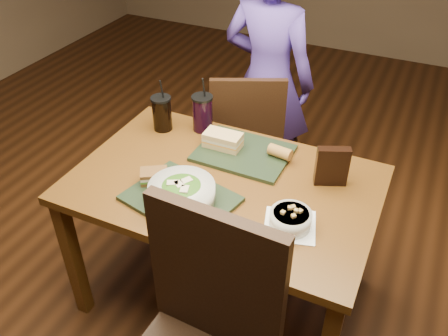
{
  "coord_description": "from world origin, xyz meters",
  "views": [
    {
      "loc": [
        0.68,
        -1.46,
        2.0
      ],
      "look_at": [
        0.0,
        0.0,
        0.82
      ],
      "focal_mm": 38.0,
      "sensor_mm": 36.0,
      "label": 1
    }
  ],
  "objects_px": {
    "dining_table": "(224,197)",
    "salad_bowl": "(182,192)",
    "chip_bag": "(332,166)",
    "cup_berry": "(203,113)",
    "tray_far": "(244,153)",
    "baguette_far": "(280,152)",
    "cup_cola": "(162,113)",
    "tray_near": "(181,199)",
    "diner": "(268,81)",
    "sandwich_far": "(223,140)",
    "soup_bowl": "(291,219)",
    "baguette_near": "(202,220)",
    "chair_far": "(253,138)",
    "sandwich_near": "(154,176)"
  },
  "relations": [
    {
      "from": "tray_near",
      "to": "baguette_far",
      "type": "height_order",
      "value": "baguette_far"
    },
    {
      "from": "tray_far",
      "to": "cup_cola",
      "type": "distance_m",
      "value": 0.47
    },
    {
      "from": "cup_cola",
      "to": "cup_berry",
      "type": "height_order",
      "value": "cup_berry"
    },
    {
      "from": "tray_far",
      "to": "sandwich_far",
      "type": "xyz_separation_m",
      "value": [
        -0.11,
        -0.0,
        0.04
      ]
    },
    {
      "from": "sandwich_far",
      "to": "baguette_near",
      "type": "xyz_separation_m",
      "value": [
        0.16,
        -0.53,
        -0.0
      ]
    },
    {
      "from": "cup_cola",
      "to": "chair_far",
      "type": "bearing_deg",
      "value": 54.59
    },
    {
      "from": "sandwich_near",
      "to": "sandwich_far",
      "type": "distance_m",
      "value": 0.39
    },
    {
      "from": "tray_near",
      "to": "cup_cola",
      "type": "bearing_deg",
      "value": 128.02
    },
    {
      "from": "tray_near",
      "to": "chip_bag",
      "type": "bearing_deg",
      "value": 35.3
    },
    {
      "from": "tray_near",
      "to": "salad_bowl",
      "type": "distance_m",
      "value": 0.06
    },
    {
      "from": "chair_far",
      "to": "baguette_far",
      "type": "bearing_deg",
      "value": -56.13
    },
    {
      "from": "salad_bowl",
      "to": "cup_cola",
      "type": "xyz_separation_m",
      "value": [
        -0.37,
        0.47,
        0.03
      ]
    },
    {
      "from": "chair_far",
      "to": "baguette_far",
      "type": "relative_size",
      "value": 8.73
    },
    {
      "from": "dining_table",
      "to": "baguette_far",
      "type": "bearing_deg",
      "value": 56.69
    },
    {
      "from": "dining_table",
      "to": "sandwich_near",
      "type": "distance_m",
      "value": 0.32
    },
    {
      "from": "tray_far",
      "to": "sandwich_near",
      "type": "distance_m",
      "value": 0.45
    },
    {
      "from": "sandwich_far",
      "to": "baguette_far",
      "type": "height_order",
      "value": "sandwich_far"
    },
    {
      "from": "tray_far",
      "to": "cup_cola",
      "type": "relative_size",
      "value": 1.55
    },
    {
      "from": "soup_bowl",
      "to": "sandwich_far",
      "type": "height_order",
      "value": "sandwich_far"
    },
    {
      "from": "sandwich_far",
      "to": "sandwich_near",
      "type": "bearing_deg",
      "value": -112.32
    },
    {
      "from": "dining_table",
      "to": "salad_bowl",
      "type": "relative_size",
      "value": 4.86
    },
    {
      "from": "dining_table",
      "to": "soup_bowl",
      "type": "xyz_separation_m",
      "value": [
        0.35,
        -0.15,
        0.13
      ]
    },
    {
      "from": "cup_cola",
      "to": "chip_bag",
      "type": "distance_m",
      "value": 0.88
    },
    {
      "from": "tray_far",
      "to": "cup_berry",
      "type": "xyz_separation_m",
      "value": [
        -0.27,
        0.12,
        0.08
      ]
    },
    {
      "from": "diner",
      "to": "cup_cola",
      "type": "distance_m",
      "value": 0.76
    },
    {
      "from": "dining_table",
      "to": "tray_far",
      "type": "bearing_deg",
      "value": 90.74
    },
    {
      "from": "dining_table",
      "to": "diner",
      "type": "bearing_deg",
      "value": 99.66
    },
    {
      "from": "cup_cola",
      "to": "chip_bag",
      "type": "xyz_separation_m",
      "value": [
        0.87,
        -0.08,
        0.0
      ]
    },
    {
      "from": "baguette_far",
      "to": "chip_bag",
      "type": "relative_size",
      "value": 0.6
    },
    {
      "from": "tray_far",
      "to": "soup_bowl",
      "type": "xyz_separation_m",
      "value": [
        0.35,
        -0.37,
        0.03
      ]
    },
    {
      "from": "tray_near",
      "to": "dining_table",
      "type": "bearing_deg",
      "value": 60.88
    },
    {
      "from": "chip_bag",
      "to": "cup_berry",
      "type": "bearing_deg",
      "value": 143.8
    },
    {
      "from": "diner",
      "to": "sandwich_far",
      "type": "bearing_deg",
      "value": 97.29
    },
    {
      "from": "chair_far",
      "to": "cup_berry",
      "type": "bearing_deg",
      "value": -109.83
    },
    {
      "from": "tray_near",
      "to": "cup_cola",
      "type": "xyz_separation_m",
      "value": [
        -0.35,
        0.45,
        0.08
      ]
    },
    {
      "from": "chip_bag",
      "to": "soup_bowl",
      "type": "bearing_deg",
      "value": -124.72
    },
    {
      "from": "baguette_near",
      "to": "salad_bowl",
      "type": "bearing_deg",
      "value": 144.79
    },
    {
      "from": "dining_table",
      "to": "salad_bowl",
      "type": "bearing_deg",
      "value": -113.18
    },
    {
      "from": "tray_far",
      "to": "baguette_far",
      "type": "relative_size",
      "value": 3.93
    },
    {
      "from": "tray_near",
      "to": "sandwich_far",
      "type": "height_order",
      "value": "sandwich_far"
    },
    {
      "from": "dining_table",
      "to": "soup_bowl",
      "type": "relative_size",
      "value": 5.45
    },
    {
      "from": "chair_far",
      "to": "baguette_far",
      "type": "xyz_separation_m",
      "value": [
        0.31,
        -0.46,
        0.28
      ]
    },
    {
      "from": "sandwich_far",
      "to": "cup_cola",
      "type": "distance_m",
      "value": 0.36
    },
    {
      "from": "chair_far",
      "to": "tray_far",
      "type": "xyz_separation_m",
      "value": [
        0.14,
        -0.49,
        0.24
      ]
    },
    {
      "from": "chip_bag",
      "to": "cup_cola",
      "type": "bearing_deg",
      "value": 151.61
    },
    {
      "from": "diner",
      "to": "cup_berry",
      "type": "bearing_deg",
      "value": 82.77
    },
    {
      "from": "sandwich_far",
      "to": "cup_cola",
      "type": "relative_size",
      "value": 0.65
    },
    {
      "from": "chair_far",
      "to": "baguette_near",
      "type": "height_order",
      "value": "chair_far"
    },
    {
      "from": "cup_berry",
      "to": "chip_bag",
      "type": "distance_m",
      "value": 0.71
    },
    {
      "from": "dining_table",
      "to": "chair_far",
      "type": "height_order",
      "value": "chair_far"
    }
  ]
}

